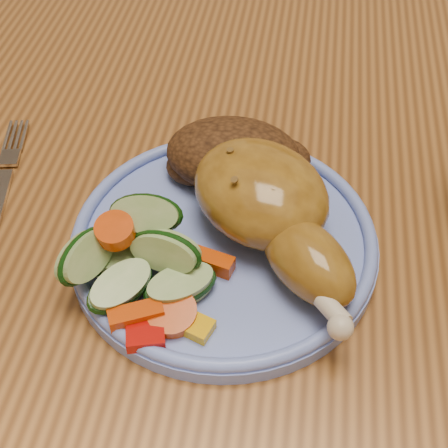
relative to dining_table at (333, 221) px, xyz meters
name	(u,v)px	position (x,y,z in m)	size (l,w,h in m)	color
dining_table	(333,221)	(0.00, 0.00, 0.00)	(0.90, 1.40, 0.75)	brown
chair_far	(331,38)	(0.00, 0.63, -0.17)	(0.42, 0.42, 0.91)	#4C2D16
plate	(224,243)	(-0.09, -0.12, 0.09)	(0.23, 0.23, 0.01)	#6C84DB
plate_rim	(224,233)	(-0.09, -0.12, 0.10)	(0.23, 0.23, 0.01)	#6C84DB
chicken_leg	(271,208)	(-0.06, -0.11, 0.12)	(0.16, 0.18, 0.06)	olive
rice_pilaf	(236,156)	(-0.09, -0.05, 0.11)	(0.12, 0.08, 0.05)	#472811
vegetable_pile	(140,263)	(-0.14, -0.17, 0.11)	(0.13, 0.12, 0.06)	#A50A05
fork	(0,194)	(-0.28, -0.09, 0.09)	(0.04, 0.15, 0.00)	silver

